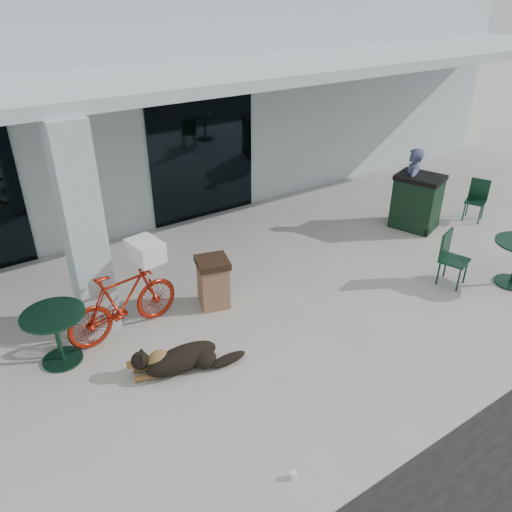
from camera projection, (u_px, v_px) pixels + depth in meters
ground at (268, 372)px, 6.63m from camera, size 80.00×80.00×0.00m
building at (62, 94)px, 11.73m from camera, size 22.00×7.00×4.50m
storefront_glass_right at (203, 156)px, 10.48m from camera, size 2.40×0.06×2.70m
column at (84, 232)px, 6.82m from camera, size 0.50×0.50×3.12m
overhang at (137, 81)px, 7.71m from camera, size 22.00×2.80×0.18m
bicycle at (123, 302)px, 7.16m from camera, size 1.79×0.74×1.04m
laundry_basket at (146, 251)px, 7.11m from camera, size 0.45×0.57×0.31m
dog at (182, 357)px, 6.60m from camera, size 1.23×0.72×0.39m
cup_near_dog at (293, 475)px, 5.19m from camera, size 0.08×0.08×0.09m
cafe_table_near at (58, 338)px, 6.66m from camera, size 1.02×1.02×0.77m
cafe_chair_far_a at (455, 260)px, 8.36m from camera, size 0.55×0.57×0.94m
cafe_chair_far_b at (476, 201)px, 10.69m from camera, size 0.56×0.54×0.88m
person at (410, 187)px, 10.34m from camera, size 0.72×0.68×1.65m
trash_receptacle at (213, 282)px, 7.84m from camera, size 0.60×0.60×0.83m
wheeled_bin at (417, 202)px, 10.32m from camera, size 0.96×1.08×1.14m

